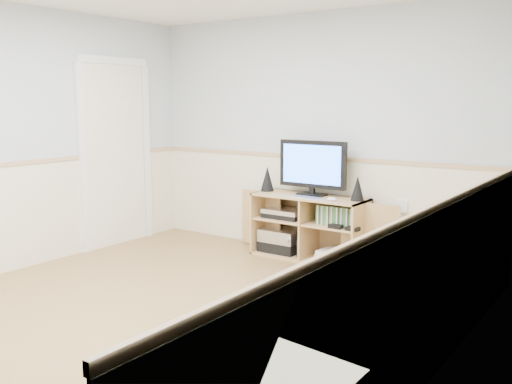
# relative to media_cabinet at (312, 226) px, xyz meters

# --- Properties ---
(room) EXTENTS (4.04, 4.54, 2.54)m
(room) POSITION_rel_media_cabinet_xyz_m (-0.17, -1.93, 0.88)
(room) COLOR #A27948
(room) RESTS_ON ground
(media_cabinet) EXTENTS (1.85, 0.44, 0.65)m
(media_cabinet) POSITION_rel_media_cabinet_xyz_m (0.00, 0.00, 0.00)
(media_cabinet) COLOR tan
(media_cabinet) RESTS_ON floor
(monitor) EXTENTS (0.75, 0.18, 0.56)m
(monitor) POSITION_rel_media_cabinet_xyz_m (0.00, -0.01, 0.62)
(monitor) COLOR black
(monitor) RESTS_ON media_cabinet
(speaker_left) EXTENTS (0.14, 0.14, 0.26)m
(speaker_left) POSITION_rel_media_cabinet_xyz_m (-0.53, -0.03, 0.45)
(speaker_left) COLOR black
(speaker_left) RESTS_ON media_cabinet
(speaker_right) EXTENTS (0.13, 0.13, 0.24)m
(speaker_right) POSITION_rel_media_cabinet_xyz_m (0.52, -0.03, 0.44)
(speaker_right) COLOR black
(speaker_right) RESTS_ON media_cabinet
(keyboard) EXTENTS (0.33, 0.15, 0.01)m
(keyboard) POSITION_rel_media_cabinet_xyz_m (0.05, -0.19, 0.32)
(keyboard) COLOR silver
(keyboard) RESTS_ON media_cabinet
(mouse) EXTENTS (0.11, 0.08, 0.04)m
(mouse) POSITION_rel_media_cabinet_xyz_m (0.32, -0.19, 0.34)
(mouse) COLOR white
(mouse) RESTS_ON media_cabinet
(av_components) EXTENTS (0.51, 0.31, 0.47)m
(av_components) POSITION_rel_media_cabinet_xyz_m (-0.32, -0.05, -0.11)
(av_components) COLOR black
(av_components) RESTS_ON media_cabinet
(game_consoles) EXTENTS (0.45, 0.30, 0.11)m
(game_consoles) POSITION_rel_media_cabinet_xyz_m (0.31, -0.07, -0.26)
(game_consoles) COLOR white
(game_consoles) RESTS_ON media_cabinet
(game_cases) EXTENTS (0.39, 0.14, 0.19)m
(game_cases) POSITION_rel_media_cabinet_xyz_m (0.32, -0.07, 0.15)
(game_cases) COLOR #3F8C3F
(game_cases) RESTS_ON media_cabinet
(wall_outlet) EXTENTS (0.12, 0.03, 0.12)m
(wall_outlet) POSITION_rel_media_cabinet_xyz_m (0.88, 0.18, 0.27)
(wall_outlet) COLOR white
(wall_outlet) RESTS_ON wall_back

